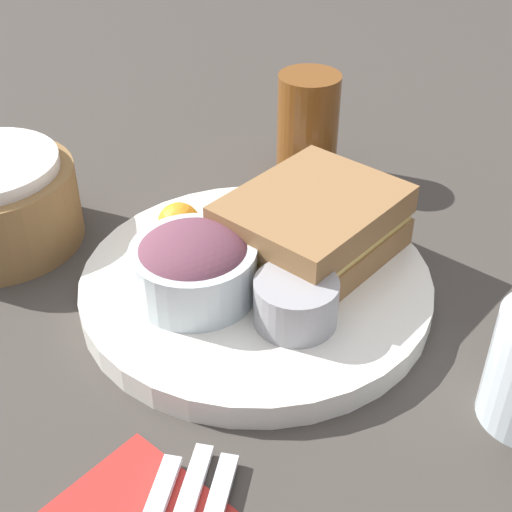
{
  "coord_description": "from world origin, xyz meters",
  "views": [
    {
      "loc": [
        -0.36,
        -0.31,
        0.39
      ],
      "look_at": [
        0.0,
        0.0,
        0.04
      ],
      "focal_mm": 50.0,
      "sensor_mm": 36.0,
      "label": 1
    }
  ],
  "objects_px": {
    "plate": "(256,285)",
    "drink_glass": "(308,126)",
    "salad_bowl": "(194,264)",
    "sandwich": "(312,226)",
    "dressing_cup": "(296,302)"
  },
  "relations": [
    {
      "from": "plate",
      "to": "sandwich",
      "type": "xyz_separation_m",
      "value": [
        0.05,
        -0.02,
        0.04
      ]
    },
    {
      "from": "sandwich",
      "to": "drink_glass",
      "type": "xyz_separation_m",
      "value": [
        0.14,
        0.12,
        0.0
      ]
    },
    {
      "from": "salad_bowl",
      "to": "sandwich",
      "type": "bearing_deg",
      "value": -20.54
    },
    {
      "from": "sandwich",
      "to": "dressing_cup",
      "type": "xyz_separation_m",
      "value": [
        -0.08,
        -0.04,
        -0.01
      ]
    },
    {
      "from": "salad_bowl",
      "to": "drink_glass",
      "type": "distance_m",
      "value": 0.26
    },
    {
      "from": "plate",
      "to": "drink_glass",
      "type": "xyz_separation_m",
      "value": [
        0.2,
        0.1,
        0.05
      ]
    },
    {
      "from": "plate",
      "to": "drink_glass",
      "type": "height_order",
      "value": "drink_glass"
    },
    {
      "from": "salad_bowl",
      "to": "dressing_cup",
      "type": "relative_size",
      "value": 1.56
    },
    {
      "from": "plate",
      "to": "salad_bowl",
      "type": "height_order",
      "value": "salad_bowl"
    },
    {
      "from": "salad_bowl",
      "to": "dressing_cup",
      "type": "xyz_separation_m",
      "value": [
        0.03,
        -0.08,
        -0.01
      ]
    },
    {
      "from": "salad_bowl",
      "to": "dressing_cup",
      "type": "height_order",
      "value": "salad_bowl"
    },
    {
      "from": "plate",
      "to": "sandwich",
      "type": "height_order",
      "value": "sandwich"
    },
    {
      "from": "salad_bowl",
      "to": "drink_glass",
      "type": "bearing_deg",
      "value": 17.17
    },
    {
      "from": "drink_glass",
      "to": "dressing_cup",
      "type": "bearing_deg",
      "value": -144.24
    },
    {
      "from": "plate",
      "to": "sandwich",
      "type": "distance_m",
      "value": 0.07
    }
  ]
}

